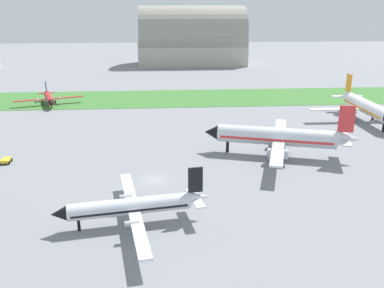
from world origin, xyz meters
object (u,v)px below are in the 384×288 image
Objects in this scene: airplane_midfield_jet at (279,137)px; baggage_cart_midfield at (6,160)px; airplane_taxiing_turboprop at (49,98)px; airplane_parked_jet_far at (366,107)px; airplane_foreground_turboprop at (133,206)px.

airplane_midfield_jet reaches higher than baggage_cart_midfield.
airplane_midfield_jet reaches higher than airplane_taxiing_turboprop.
baggage_cart_midfield is at bearing 17.60° from airplane_midfield_jet.
airplane_midfield_jet is 12.23× the size of baggage_cart_midfield.
airplane_taxiing_turboprop is at bearing -105.76° from airplane_parked_jet_far.
airplane_parked_jet_far is at bearing 54.46° from airplane_taxiing_turboprop.
baggage_cart_midfield is (-53.46, -0.09, -3.40)m from airplane_midfield_jet.
airplane_foreground_turboprop is 0.84× the size of airplane_parked_jet_far.
airplane_midfield_jet is (57.53, -50.96, 1.70)m from airplane_taxiing_turboprop.
airplane_foreground_turboprop is 37.99m from airplane_midfield_jet.
airplane_parked_jet_far is (57.70, 51.04, 1.05)m from airplane_foreground_turboprop.
airplane_foreground_turboprop is 10.20× the size of baggage_cart_midfield.
airplane_parked_jet_far reaches higher than baggage_cart_midfield.
airplane_foreground_turboprop is at bearing 2.26° from airplane_taxiing_turboprop.
airplane_foreground_turboprop is 1.27× the size of airplane_taxiing_turboprop.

